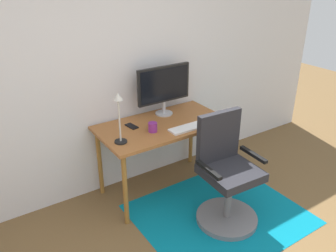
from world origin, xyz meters
TOP-DOWN VIEW (x-y plane):
  - wall_back at (0.00, 2.20)m, footprint 6.00×0.10m
  - area_rug at (0.69, 1.13)m, footprint 1.49×1.28m
  - desk at (0.48, 1.79)m, footprint 1.26×0.68m
  - monitor at (0.62, 1.99)m, footprint 0.59×0.18m
  - keyboard at (0.65, 1.57)m, footprint 0.43×0.13m
  - computer_mouse at (0.93, 1.59)m, footprint 0.06×0.10m
  - coffee_cup at (0.31, 1.70)m, footprint 0.08×0.08m
  - cell_phone at (0.20, 1.90)m, footprint 0.09×0.15m
  - desk_lamp at (-0.03, 1.67)m, footprint 0.11×0.11m
  - office_chair at (0.69, 1.08)m, footprint 0.56×0.56m

SIDE VIEW (x-z plane):
  - area_rug at x=0.69m, z-range 0.00..0.01m
  - office_chair at x=0.69m, z-range -0.10..0.92m
  - desk at x=0.48m, z-range 0.29..1.04m
  - cell_phone at x=0.20m, z-range 0.75..0.76m
  - keyboard at x=0.65m, z-range 0.75..0.77m
  - computer_mouse at x=0.93m, z-range 0.75..0.78m
  - coffee_cup at x=0.31m, z-range 0.75..0.84m
  - desk_lamp at x=-0.03m, z-range 0.80..1.26m
  - monitor at x=0.62m, z-range 0.80..1.31m
  - wall_back at x=0.00m, z-range 0.00..2.60m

